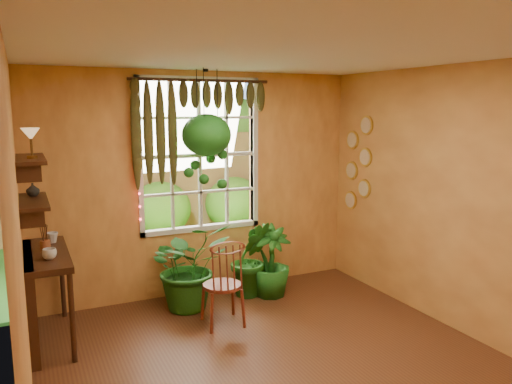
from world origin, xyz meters
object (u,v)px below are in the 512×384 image
windsor_chair (223,296)px  potted_plant_mid (252,259)px  counter_ledge (36,288)px  hanging_basket (207,140)px  potted_plant_left (189,266)px

windsor_chair → potted_plant_mid: 0.90m
counter_ledge → windsor_chair: bearing=-12.7°
windsor_chair → potted_plant_mid: windsor_chair is taller
hanging_basket → windsor_chair: bearing=-98.7°
counter_ledge → potted_plant_mid: (2.39, 0.24, -0.09)m
windsor_chair → potted_plant_mid: bearing=49.8°
potted_plant_left → windsor_chair: bearing=-73.0°
windsor_chair → potted_plant_left: 0.65m
counter_ledge → potted_plant_left: (1.59, 0.19, -0.05)m
potted_plant_left → hanging_basket: bearing=30.6°
potted_plant_left → potted_plant_mid: potted_plant_left is taller
windsor_chair → potted_plant_mid: (0.62, 0.64, 0.15)m
counter_ledge → potted_plant_mid: size_ratio=1.29×
potted_plant_left → hanging_basket: 1.44m
potted_plant_left → potted_plant_mid: size_ratio=1.08×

